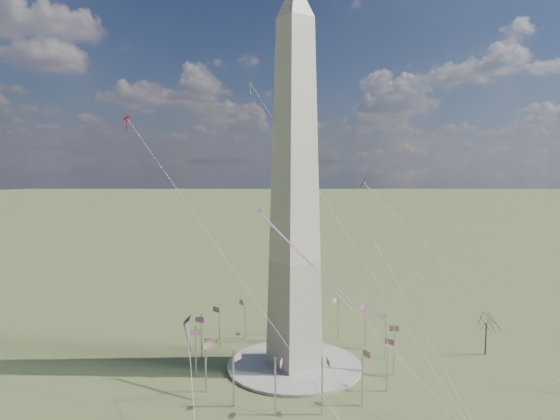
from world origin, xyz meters
TOP-DOWN VIEW (x-y plane):
  - ground at (0.00, 0.00)m, footprint 2000.00×2000.00m
  - plaza at (0.00, 0.00)m, footprint 36.00×36.00m
  - washington_monument at (0.00, 0.00)m, footprint 15.56×15.56m
  - flagpole_ring at (-0.00, -0.00)m, footprint 54.40×54.40m
  - tree_near at (50.20, -23.77)m, footprint 7.72×7.72m
  - kite_delta_black at (29.12, 3.60)m, footprint 15.52×14.60m
  - kite_diamond_purple at (-31.11, -1.22)m, footprint 2.66×3.20m
  - kite_streamer_left at (22.84, -16.45)m, footprint 12.92×19.73m
  - kite_streamer_mid at (-9.65, -6.95)m, footprint 5.19×18.29m
  - kite_streamer_right at (22.02, 2.16)m, footprint 14.69×13.03m
  - kite_small_red at (-33.69, 30.33)m, footprint 1.70×1.52m
  - kite_small_white at (16.88, 50.11)m, footprint 1.49×2.19m

SIDE VIEW (x-z plane):
  - ground at x=0.00m, z-range 0.00..0.00m
  - plaza at x=0.00m, z-range 0.00..0.80m
  - flagpole_ring at x=0.00m, z-range 0.77..13.77m
  - tree_near at x=50.20m, z-range 2.88..16.38m
  - kite_streamer_right at x=22.02m, z-range 9.95..22.65m
  - kite_diamond_purple at x=-31.11m, z-range 13.18..22.55m
  - kite_streamer_left at x=22.84m, z-range 21.14..36.51m
  - kite_streamer_mid at x=-9.65m, z-range 31.87..44.58m
  - kite_delta_black at x=29.12m, z-range 40.75..55.03m
  - washington_monument at x=0.00m, z-range -2.05..97.95m
  - kite_small_red at x=-33.69m, z-range 63.79..68.40m
  - kite_small_white at x=16.88m, z-range 79.64..84.25m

